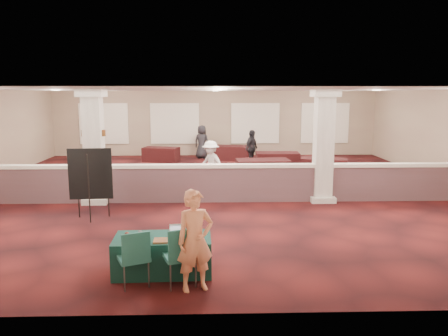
{
  "coord_description": "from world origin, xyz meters",
  "views": [
    {
      "loc": [
        -0.21,
        -13.78,
        3.12
      ],
      "look_at": [
        0.14,
        -2.0,
        1.07
      ],
      "focal_mm": 35.0,
      "sensor_mm": 36.0,
      "label": 1
    }
  ],
  "objects_px": {
    "attendee_d": "(202,142)",
    "far_table_front_left": "(141,179)",
    "near_table": "(163,255)",
    "far_table_front_center": "(263,170)",
    "attendee_c": "(252,149)",
    "far_table_back_center": "(232,153)",
    "far_table_back_right": "(277,161)",
    "easel_board": "(90,175)",
    "conf_chair_side": "(134,254)",
    "far_table_front_right": "(324,167)",
    "attendee_b": "(211,163)",
    "conf_chair_main": "(181,252)",
    "far_table_back_left": "(161,154)",
    "woman": "(195,241)",
    "attendee_a": "(99,164)"
  },
  "relations": [
    {
      "from": "attendee_d",
      "to": "far_table_front_left",
      "type": "bearing_deg",
      "value": 100.3
    },
    {
      "from": "near_table",
      "to": "far_table_front_center",
      "type": "xyz_separation_m",
      "value": [
        2.7,
        8.06,
        0.06
      ]
    },
    {
      "from": "attendee_c",
      "to": "near_table",
      "type": "bearing_deg",
      "value": -159.31
    },
    {
      "from": "far_table_back_center",
      "to": "far_table_back_right",
      "type": "height_order",
      "value": "far_table_back_right"
    },
    {
      "from": "attendee_c",
      "to": "far_table_front_left",
      "type": "bearing_deg",
      "value": 169.97
    },
    {
      "from": "easel_board",
      "to": "far_table_back_right",
      "type": "relative_size",
      "value": 1.02
    },
    {
      "from": "near_table",
      "to": "conf_chair_side",
      "type": "xyz_separation_m",
      "value": [
        -0.39,
        -0.58,
        0.24
      ]
    },
    {
      "from": "far_table_front_right",
      "to": "far_table_back_center",
      "type": "relative_size",
      "value": 1.03
    },
    {
      "from": "conf_chair_side",
      "to": "attendee_c",
      "type": "height_order",
      "value": "attendee_c"
    },
    {
      "from": "far_table_front_right",
      "to": "attendee_b",
      "type": "xyz_separation_m",
      "value": [
        -4.26,
        -1.54,
        0.42
      ]
    },
    {
      "from": "conf_chair_main",
      "to": "far_table_back_left",
      "type": "bearing_deg",
      "value": 79.34
    },
    {
      "from": "easel_board",
      "to": "far_table_front_left",
      "type": "distance_m",
      "value": 3.65
    },
    {
      "from": "far_table_front_right",
      "to": "far_table_back_left",
      "type": "xyz_separation_m",
      "value": [
        -6.54,
        3.76,
        -0.02
      ]
    },
    {
      "from": "attendee_b",
      "to": "attendee_d",
      "type": "relative_size",
      "value": 0.96
    },
    {
      "from": "woman",
      "to": "attendee_a",
      "type": "bearing_deg",
      "value": 94.22
    },
    {
      "from": "far_table_front_right",
      "to": "far_table_front_left",
      "type": "bearing_deg",
      "value": -162.96
    },
    {
      "from": "near_table",
      "to": "woman",
      "type": "xyz_separation_m",
      "value": [
        0.59,
        -0.7,
        0.5
      ]
    },
    {
      "from": "near_table",
      "to": "conf_chair_main",
      "type": "relative_size",
      "value": 1.67
    },
    {
      "from": "far_table_front_left",
      "to": "conf_chair_main",
      "type": "bearing_deg",
      "value": -76.3
    },
    {
      "from": "attendee_a",
      "to": "attendee_c",
      "type": "height_order",
      "value": "attendee_a"
    },
    {
      "from": "far_table_back_left",
      "to": "easel_board",
      "type": "bearing_deg",
      "value": -94.11
    },
    {
      "from": "far_table_back_left",
      "to": "conf_chair_side",
      "type": "bearing_deg",
      "value": -85.42
    },
    {
      "from": "attendee_a",
      "to": "attendee_c",
      "type": "relative_size",
      "value": 1.0
    },
    {
      "from": "easel_board",
      "to": "attendee_d",
      "type": "relative_size",
      "value": 1.13
    },
    {
      "from": "far_table_back_right",
      "to": "attendee_d",
      "type": "distance_m",
      "value": 4.54
    },
    {
      "from": "woman",
      "to": "far_table_front_left",
      "type": "bearing_deg",
      "value": 85.34
    },
    {
      "from": "conf_chair_main",
      "to": "far_table_back_left",
      "type": "xyz_separation_m",
      "value": [
        -1.8,
        13.16,
        -0.27
      ]
    },
    {
      "from": "far_table_front_center",
      "to": "attendee_d",
      "type": "height_order",
      "value": "attendee_d"
    },
    {
      "from": "conf_chair_main",
      "to": "far_table_back_center",
      "type": "relative_size",
      "value": 0.61
    },
    {
      "from": "near_table",
      "to": "attendee_a",
      "type": "relative_size",
      "value": 1.07
    },
    {
      "from": "far_table_back_center",
      "to": "attendee_b",
      "type": "distance_m",
      "value": 5.76
    },
    {
      "from": "far_table_front_right",
      "to": "attendee_c",
      "type": "height_order",
      "value": "attendee_c"
    },
    {
      "from": "far_table_front_left",
      "to": "far_table_back_center",
      "type": "xyz_separation_m",
      "value": [
        3.26,
        6.12,
        0.0
      ]
    },
    {
      "from": "far_table_front_center",
      "to": "attendee_a",
      "type": "relative_size",
      "value": 1.19
    },
    {
      "from": "far_table_front_right",
      "to": "attendee_a",
      "type": "height_order",
      "value": "attendee_a"
    },
    {
      "from": "near_table",
      "to": "far_table_back_left",
      "type": "distance_m",
      "value": 12.65
    },
    {
      "from": "far_table_back_right",
      "to": "attendee_a",
      "type": "height_order",
      "value": "attendee_a"
    },
    {
      "from": "far_table_back_left",
      "to": "attendee_d",
      "type": "relative_size",
      "value": 1.0
    },
    {
      "from": "far_table_front_right",
      "to": "far_table_back_left",
      "type": "bearing_deg",
      "value": 150.08
    },
    {
      "from": "conf_chair_main",
      "to": "far_table_back_center",
      "type": "distance_m",
      "value": 13.59
    },
    {
      "from": "near_table",
      "to": "far_table_back_left",
      "type": "bearing_deg",
      "value": 94.73
    },
    {
      "from": "near_table",
      "to": "attendee_c",
      "type": "distance_m",
      "value": 11.27
    },
    {
      "from": "far_table_back_right",
      "to": "attendee_b",
      "type": "height_order",
      "value": "attendee_b"
    },
    {
      "from": "near_table",
      "to": "far_table_back_left",
      "type": "xyz_separation_m",
      "value": [
        -1.44,
        12.57,
        0.0
      ]
    },
    {
      "from": "conf_chair_main",
      "to": "attendee_b",
      "type": "xyz_separation_m",
      "value": [
        0.48,
        7.85,
        0.17
      ]
    },
    {
      "from": "far_table_front_center",
      "to": "attendee_b",
      "type": "distance_m",
      "value": 2.06
    },
    {
      "from": "far_table_front_center",
      "to": "attendee_b",
      "type": "relative_size",
      "value": 1.23
    },
    {
      "from": "far_table_front_right",
      "to": "attendee_b",
      "type": "relative_size",
      "value": 1.11
    },
    {
      "from": "easel_board",
      "to": "attendee_d",
      "type": "xyz_separation_m",
      "value": [
        2.52,
        10.2,
        -0.34
      ]
    },
    {
      "from": "conf_chair_main",
      "to": "far_table_back_right",
      "type": "height_order",
      "value": "conf_chair_main"
    }
  ]
}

